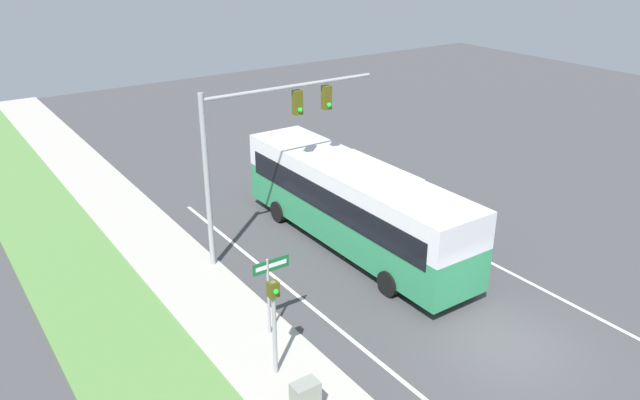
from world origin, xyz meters
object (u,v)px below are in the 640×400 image
Objects in this scene: pedestrian_signal at (274,313)px; utility_cabinet at (305,399)px; signal_gantry at (261,134)px; street_sign at (270,283)px; bus at (353,200)px.

utility_cabinet is (-0.22, -1.83, -1.46)m from pedestrian_signal.
signal_gantry is 6.27m from street_sign.
bus reaches higher than pedestrian_signal.
signal_gantry is (-3.00, 1.62, 2.75)m from bus.
bus is at bearing -28.32° from signal_gantry.
street_sign is at bearing 72.84° from utility_cabinet.
signal_gantry is at bearing 61.88° from street_sign.
utility_cabinet is (-1.09, -3.54, -1.23)m from street_sign.
street_sign is 2.74× the size of utility_cabinet.
bus is 1.61× the size of signal_gantry.
bus is 3.83× the size of pedestrian_signal.
street_sign is 3.91m from utility_cabinet.
street_sign is at bearing -118.12° from signal_gantry.
signal_gantry is at bearing 62.21° from pedestrian_signal.
utility_cabinet is at bearing -134.49° from bus.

